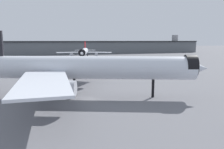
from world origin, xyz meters
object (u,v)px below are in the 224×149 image
Objects in this scene: airliner_far_taxiway at (84,52)px; traffic_cone_near_nose at (68,74)px; airliner_near_gate at (80,68)px; traffic_cone_wingtip at (86,74)px.

airliner_far_taxiway is 61.88× the size of traffic_cone_near_nose.
airliner_near_gate is 98.35× the size of traffic_cone_wingtip.
traffic_cone_wingtip is (-7.16, -68.09, -5.43)m from airliner_far_taxiway.
airliner_near_gate is 84.51× the size of traffic_cone_near_nose.
traffic_cone_wingtip is at bearing 97.30° from airliner_near_gate.
traffic_cone_near_nose reaches higher than traffic_cone_wingtip.
airliner_near_gate is at bearing 3.22° from airliner_far_taxiway.
airliner_far_taxiway is 68.68m from traffic_cone_wingtip.
airliner_near_gate reaches higher than traffic_cone_near_nose.
traffic_cone_wingtip is (5.68, 33.92, -6.85)m from airliner_near_gate.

